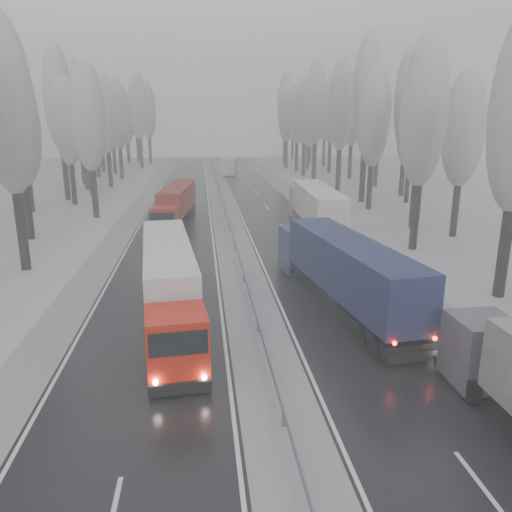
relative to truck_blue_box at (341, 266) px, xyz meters
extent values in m
cube|color=black|center=(0.20, 14.94, -2.37)|extent=(7.50, 200.00, 0.03)
cube|color=black|center=(-10.30, 14.94, -2.37)|extent=(7.50, 200.00, 0.03)
cube|color=#9FA1A7|center=(-5.05, 14.94, -2.37)|extent=(3.00, 200.00, 0.04)
cube|color=#9FA1A7|center=(5.15, 14.94, -2.37)|extent=(2.40, 200.00, 0.04)
cube|color=#9FA1A7|center=(-15.25, 14.94, -2.37)|extent=(2.40, 200.00, 0.04)
cube|color=slate|center=(-5.05, 14.94, -1.79)|extent=(0.06, 200.00, 0.32)
cube|color=slate|center=(-5.05, 12.94, -2.09)|extent=(0.12, 0.12, 0.60)
cube|color=slate|center=(-5.05, 44.94, -2.09)|extent=(0.12, 0.12, 0.60)
cylinder|color=black|center=(9.99, 0.60, 0.41)|extent=(0.68, 0.68, 5.60)
cylinder|color=black|center=(9.46, 11.97, 0.42)|extent=(0.68, 0.68, 5.62)
ellipsoid|color=gray|center=(9.46, 11.97, 8.45)|extent=(3.60, 3.60, 11.48)
cylinder|color=black|center=(14.97, 15.97, 0.08)|extent=(0.64, 0.64, 4.94)
ellipsoid|color=gray|center=(14.97, 15.97, 7.14)|extent=(3.60, 3.60, 10.09)
cylinder|color=black|center=(12.85, 20.10, 0.27)|extent=(0.66, 0.66, 5.32)
ellipsoid|color=gray|center=(12.85, 20.10, 7.88)|extent=(3.60, 3.60, 10.88)
cylinder|color=black|center=(15.08, 24.10, 0.77)|extent=(0.72, 0.72, 6.31)
ellipsoid|color=gray|center=(15.08, 24.10, 9.79)|extent=(3.60, 3.60, 12.90)
cylinder|color=black|center=(11.98, 30.54, 0.30)|extent=(0.67, 0.67, 5.38)
ellipsoid|color=gray|center=(11.98, 30.54, 7.98)|extent=(3.60, 3.60, 10.98)
cylinder|color=black|center=(18.26, 34.54, -0.09)|extent=(0.62, 0.62, 4.59)
ellipsoid|color=gray|center=(18.26, 34.54, 6.47)|extent=(3.60, 3.60, 9.39)
cylinder|color=black|center=(12.85, 35.96, 1.08)|extent=(0.76, 0.76, 6.95)
ellipsoid|color=gray|center=(12.85, 35.96, 11.01)|extent=(3.60, 3.60, 14.19)
cylinder|color=black|center=(19.77, 39.96, 0.91)|extent=(0.74, 0.74, 6.59)
ellipsoid|color=gray|center=(19.77, 39.96, 10.32)|extent=(3.60, 3.60, 13.46)
cylinder|color=black|center=(12.52, 46.21, 0.79)|extent=(0.72, 0.72, 6.37)
ellipsoid|color=gray|center=(12.52, 46.21, 9.89)|extent=(3.60, 3.60, 13.01)
cylinder|color=black|center=(19.67, 50.21, 0.60)|extent=(0.70, 0.70, 5.97)
ellipsoid|color=gray|center=(19.67, 50.21, 9.13)|extent=(3.60, 3.60, 12.20)
cylinder|color=black|center=(11.29, 56.89, 0.94)|extent=(0.74, 0.74, 6.65)
ellipsoid|color=gray|center=(11.29, 56.89, 10.44)|extent=(3.60, 3.60, 13.59)
cylinder|color=black|center=(18.67, 60.89, 0.68)|extent=(0.71, 0.71, 6.14)
ellipsoid|color=gray|center=(18.67, 60.89, 9.45)|extent=(3.60, 3.60, 12.54)
cylinder|color=black|center=(11.52, 66.64, 0.64)|extent=(0.71, 0.71, 6.05)
ellipsoid|color=gray|center=(11.52, 66.64, 9.29)|extent=(3.60, 3.60, 12.37)
cylinder|color=black|center=(17.43, 70.64, 0.76)|extent=(0.72, 0.72, 6.30)
ellipsoid|color=gray|center=(17.43, 70.64, 9.76)|extent=(3.60, 3.60, 12.87)
cylinder|color=black|center=(11.58, 74.15, 0.55)|extent=(0.70, 0.70, 5.88)
ellipsoid|color=gray|center=(11.58, 74.15, 8.94)|extent=(3.60, 3.60, 12.00)
cylinder|color=black|center=(14.72, 78.15, 0.04)|extent=(0.64, 0.64, 4.86)
ellipsoid|color=gray|center=(14.72, 78.15, 6.98)|extent=(3.60, 3.60, 9.92)
cylinder|color=black|center=(10.69, 81.25, 0.60)|extent=(0.70, 0.70, 5.98)
ellipsoid|color=gray|center=(10.69, 81.25, 9.14)|extent=(3.60, 3.60, 12.21)
cylinder|color=black|center=(19.90, 85.25, 0.70)|extent=(0.71, 0.71, 6.19)
ellipsoid|color=gray|center=(19.90, 85.25, 9.54)|extent=(3.60, 3.60, 12.64)
cylinder|color=black|center=(11.99, 91.10, 1.04)|extent=(0.75, 0.75, 6.86)
ellipsoid|color=gray|center=(11.99, 91.10, 10.84)|extent=(3.60, 3.60, 14.01)
cylinder|color=black|center=(18.97, 95.10, 0.38)|extent=(0.68, 0.68, 5.55)
ellipsoid|color=gray|center=(18.97, 95.10, 8.31)|extent=(3.60, 3.60, 11.33)
cylinder|color=black|center=(13.68, 101.66, 0.66)|extent=(0.71, 0.71, 6.09)
ellipsoid|color=gray|center=(13.68, 101.66, 9.36)|extent=(3.60, 3.60, 12.45)
cylinder|color=black|center=(16.50, 105.66, 0.35)|extent=(0.67, 0.67, 5.49)
ellipsoid|color=gray|center=(16.50, 105.66, 8.19)|extent=(3.60, 3.60, 11.21)
cylinder|color=black|center=(-20.17, 9.50, 0.53)|extent=(0.69, 0.69, 5.83)
ellipsoid|color=gray|center=(-20.17, 9.50, 8.86)|extent=(3.60, 3.60, 11.92)
cylinder|color=black|center=(-22.79, 19.13, 0.13)|extent=(0.65, 0.65, 5.03)
ellipsoid|color=gray|center=(-22.79, 19.13, 7.31)|extent=(3.60, 3.60, 10.28)
cylinder|color=black|center=(-18.99, 28.66, 0.33)|extent=(0.67, 0.67, 5.44)
ellipsoid|color=gray|center=(-18.99, 28.66, 8.10)|extent=(3.60, 3.60, 11.11)
cylinder|color=black|center=(-26.89, 32.66, 0.47)|extent=(0.69, 0.69, 5.72)
ellipsoid|color=gray|center=(-26.89, 32.66, 8.65)|extent=(3.60, 3.60, 11.69)
cylinder|color=black|center=(-23.31, 37.65, 0.22)|extent=(0.66, 0.66, 5.23)
ellipsoid|color=gray|center=(-23.31, 37.65, 7.69)|extent=(3.60, 3.60, 10.68)
cylinder|color=black|center=(-25.10, 41.65, 0.91)|extent=(0.74, 0.74, 6.60)
ellipsoid|color=gray|center=(-25.10, 41.65, 10.35)|extent=(3.60, 3.60, 13.49)
cylinder|color=black|center=(-23.20, 47.28, 0.19)|extent=(0.65, 0.65, 5.16)
ellipsoid|color=gray|center=(-23.20, 47.28, 7.56)|extent=(3.60, 3.60, 10.54)
cylinder|color=black|center=(-24.59, 51.28, 0.51)|extent=(0.69, 0.69, 5.79)
ellipsoid|color=gray|center=(-24.59, 51.28, 8.79)|extent=(3.60, 3.60, 11.84)
cylinder|color=black|center=(-21.63, 54.05, 0.43)|extent=(0.68, 0.68, 5.64)
ellipsoid|color=gray|center=(-21.63, 54.05, 8.50)|extent=(3.60, 3.60, 11.53)
cylinder|color=black|center=(-26.47, 58.05, 0.89)|extent=(0.73, 0.73, 6.56)
ellipsoid|color=gray|center=(-26.47, 58.05, 10.26)|extent=(3.60, 3.60, 13.40)
cylinder|color=black|center=(-21.37, 64.13, 0.51)|extent=(0.69, 0.69, 5.79)
ellipsoid|color=gray|center=(-21.37, 64.13, 8.78)|extent=(3.60, 3.60, 11.84)
cylinder|color=black|center=(-26.13, 68.13, 0.93)|extent=(0.74, 0.74, 6.65)
ellipsoid|color=gray|center=(-26.13, 68.13, 10.43)|extent=(3.60, 3.60, 13.58)
cylinder|color=black|center=(-23.98, 73.47, 0.17)|extent=(0.65, 0.65, 5.12)
ellipsoid|color=gray|center=(-23.98, 73.47, 7.49)|extent=(3.60, 3.60, 10.46)
cylinder|color=black|center=(-26.86, 77.47, 0.53)|extent=(0.69, 0.69, 5.84)
ellipsoid|color=gray|center=(-26.86, 77.47, 8.87)|extent=(3.60, 3.60, 11.92)
cylinder|color=black|center=(-20.12, 84.26, 0.95)|extent=(0.74, 0.74, 6.67)
ellipsoid|color=gray|center=(-20.12, 84.26, 10.48)|extent=(3.60, 3.60, 13.63)
cylinder|color=black|center=(-29.24, 88.26, 0.76)|extent=(0.72, 0.72, 6.31)
ellipsoid|color=gray|center=(-29.24, 88.26, 9.77)|extent=(3.60, 3.60, 12.88)
cylinder|color=black|center=(-19.09, 93.65, 0.75)|extent=(0.72, 0.72, 6.29)
ellipsoid|color=gray|center=(-19.09, 93.65, 9.74)|extent=(3.60, 3.60, 12.84)
cylinder|color=black|center=(-24.71, 97.65, 0.04)|extent=(0.64, 0.64, 4.86)
ellipsoid|color=gray|center=(-24.71, 97.65, 6.98)|extent=(3.60, 3.60, 9.92)
cylinder|color=black|center=(-22.61, 100.25, 0.92)|extent=(0.74, 0.74, 6.63)
ellipsoid|color=gray|center=(-22.61, 100.25, 10.39)|extent=(3.60, 3.60, 13.54)
cylinder|color=black|center=(-25.38, 104.25, 0.50)|extent=(0.69, 0.69, 5.79)
ellipsoid|color=gray|center=(-25.38, 104.25, 8.77)|extent=(3.60, 3.60, 11.82)
cube|color=#505056|center=(3.13, -9.69, -0.89)|extent=(2.28, 2.37, 2.73)
cube|color=black|center=(3.13, -8.55, -0.25)|extent=(2.09, 0.10, 0.91)
cube|color=black|center=(3.13, -8.46, -1.98)|extent=(2.28, 0.14, 0.46)
cylinder|color=black|center=(2.18, -10.42, -1.92)|extent=(0.32, 0.95, 0.95)
sphere|color=white|center=(2.26, -8.43, -1.62)|extent=(0.20, 0.20, 0.20)
sphere|color=white|center=(3.99, -8.43, -1.62)|extent=(0.20, 0.20, 0.20)
cube|color=#1C2647|center=(-0.93, 6.62, -0.74)|extent=(2.83, 2.92, 3.00)
cube|color=black|center=(-1.10, 7.86, -0.04)|extent=(2.29, 0.42, 1.00)
cube|color=black|center=(-1.12, 7.96, -1.94)|extent=(2.49, 0.50, 0.50)
cube|color=#15213C|center=(0.15, -1.09, 0.31)|extent=(4.32, 13.21, 2.80)
cube|color=black|center=(1.06, -7.57, -1.84)|extent=(2.29, 0.44, 0.45)
cube|color=black|center=(0.65, -4.65, -1.64)|extent=(2.94, 5.74, 0.45)
cube|color=black|center=(0.99, -7.03, -2.04)|extent=(2.28, 0.38, 0.60)
cylinder|color=black|center=(-1.86, 5.68, -1.87)|extent=(0.49, 1.08, 1.04)
cylinder|color=black|center=(0.22, 5.98, -1.87)|extent=(0.49, 1.08, 1.04)
cylinder|color=black|center=(-0.33, -5.19, -1.87)|extent=(0.49, 1.08, 1.04)
cylinder|color=black|center=(1.75, -4.90, -1.87)|extent=(0.49, 1.08, 1.04)
cylinder|color=black|center=(-0.15, -6.48, -1.87)|extent=(0.49, 1.08, 1.04)
cylinder|color=black|center=(1.93, -6.19, -1.87)|extent=(0.49, 1.08, 1.04)
sphere|color=#FF0C05|center=(0.13, -7.77, -1.04)|extent=(0.20, 0.20, 0.20)
sphere|color=#FF0C05|center=(2.01, -7.51, -1.04)|extent=(0.20, 0.20, 0.20)
sphere|color=white|center=(-2.06, 7.85, -1.54)|extent=(0.22, 0.22, 0.22)
sphere|color=white|center=(-0.18, 8.12, -1.54)|extent=(0.22, 0.22, 0.22)
cube|color=gray|center=(3.17, 26.36, -0.67)|extent=(2.69, 2.79, 3.12)
cube|color=black|center=(3.22, 27.66, 0.05)|extent=(2.39, 0.19, 1.04)
cube|color=black|center=(3.22, 27.76, -1.92)|extent=(2.60, 0.25, 0.52)
cube|color=beige|center=(2.88, 18.26, 0.42)|extent=(3.13, 13.60, 2.91)
cube|color=black|center=(2.64, 11.45, -1.82)|extent=(2.39, 0.21, 0.47)
cube|color=black|center=(2.75, 14.52, -1.61)|extent=(2.49, 5.79, 0.47)
cube|color=black|center=(2.66, 12.02, -2.03)|extent=(2.39, 0.15, 0.62)
cylinder|color=black|center=(2.05, 25.57, -1.85)|extent=(0.40, 1.09, 1.08)
cylinder|color=black|center=(4.23, 25.49, -1.85)|extent=(0.40, 1.09, 1.08)
cylinder|color=black|center=(1.64, 14.14, -1.85)|extent=(0.40, 1.09, 1.08)
cylinder|color=black|center=(3.82, 14.06, -1.85)|extent=(0.40, 1.09, 1.08)
cylinder|color=black|center=(1.60, 12.79, -1.85)|extent=(0.40, 1.09, 1.08)
cylinder|color=black|center=(3.78, 12.71, -1.85)|extent=(0.40, 1.09, 1.08)
sphere|color=#FF0C05|center=(1.65, 11.42, -0.99)|extent=(0.21, 0.21, 0.21)
sphere|color=#FF0C05|center=(3.62, 11.35, -0.99)|extent=(0.21, 0.21, 0.21)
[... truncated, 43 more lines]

